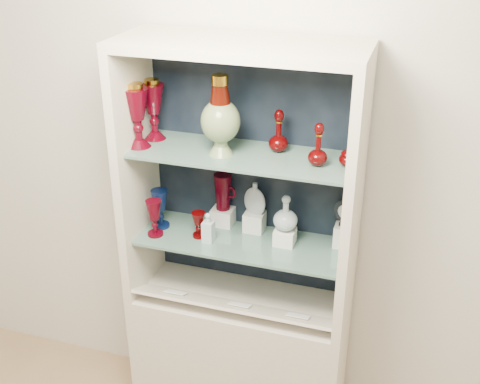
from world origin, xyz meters
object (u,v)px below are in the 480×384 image
(clear_square_bottle, at_px, (208,227))
(ruby_goblet_small, at_px, (199,225))
(ruby_pitcher, at_px, (223,192))
(clear_round_decanter, at_px, (286,214))
(enamel_urn, at_px, (220,116))
(lidded_bowl, at_px, (348,156))
(ruby_goblet_tall, at_px, (154,218))
(pedestal_lamp_right, at_px, (153,110))
(flat_flask, at_px, (255,198))
(cameo_medallion, at_px, (345,213))
(ruby_decanter_b, at_px, (279,130))
(pedestal_lamp_left, at_px, (137,116))
(ruby_decanter_a, at_px, (319,142))
(cobalt_goblet, at_px, (160,209))

(clear_square_bottle, bearing_deg, ruby_goblet_small, 155.37)
(ruby_pitcher, height_order, clear_round_decanter, ruby_pitcher)
(enamel_urn, height_order, clear_round_decanter, enamel_urn)
(lidded_bowl, distance_m, ruby_goblet_tall, 0.91)
(clear_square_bottle, bearing_deg, pedestal_lamp_right, 159.71)
(enamel_urn, bearing_deg, clear_square_bottle, -158.47)
(ruby_goblet_tall, xyz_separation_m, flat_flask, (0.42, 0.18, 0.08))
(enamel_urn, xyz_separation_m, cameo_medallion, (0.52, 0.12, -0.42))
(enamel_urn, xyz_separation_m, clear_round_decanter, (0.27, 0.06, -0.44))
(ruby_goblet_tall, bearing_deg, lidded_bowl, 5.41)
(ruby_decanter_b, distance_m, ruby_pitcher, 0.44)
(ruby_decanter_b, xyz_separation_m, flat_flask, (-0.11, 0.04, -0.35))
(pedestal_lamp_left, relative_size, ruby_decanter_b, 1.42)
(lidded_bowl, xyz_separation_m, ruby_goblet_small, (-0.63, -0.03, -0.40))
(lidded_bowl, distance_m, flat_flask, 0.51)
(clear_square_bottle, relative_size, cameo_medallion, 1.11)
(lidded_bowl, relative_size, ruby_goblet_tall, 0.46)
(enamel_urn, xyz_separation_m, ruby_goblet_tall, (-0.31, -0.04, -0.50))
(ruby_decanter_a, relative_size, cobalt_goblet, 1.07)
(ruby_decanter_a, relative_size, ruby_goblet_tall, 1.15)
(ruby_decanter_b, distance_m, cameo_medallion, 0.46)
(clear_square_bottle, bearing_deg, pedestal_lamp_left, -179.28)
(ruby_decanter_b, relative_size, ruby_pitcher, 1.13)
(ruby_decanter_a, height_order, cameo_medallion, ruby_decanter_a)
(clear_square_bottle, bearing_deg, ruby_pitcher, 86.60)
(lidded_bowl, xyz_separation_m, clear_square_bottle, (-0.58, -0.06, -0.39))
(enamel_urn, xyz_separation_m, ruby_goblet_small, (-0.11, 0.00, -0.53))
(pedestal_lamp_left, relative_size, clear_round_decanter, 1.73)
(ruby_pitcher, bearing_deg, cameo_medallion, 11.22)
(enamel_urn, distance_m, cobalt_goblet, 0.59)
(ruby_decanter_a, bearing_deg, clear_square_bottle, -176.74)
(enamel_urn, relative_size, clear_square_bottle, 2.37)
(ruby_decanter_a, distance_m, ruby_decanter_b, 0.21)
(lidded_bowl, bearing_deg, clear_square_bottle, -174.25)
(cobalt_goblet, xyz_separation_m, ruby_pitcher, (0.27, 0.11, 0.07))
(ruby_decanter_a, height_order, ruby_goblet_small, ruby_decanter_a)
(cameo_medallion, bearing_deg, ruby_pitcher, -162.14)
(cobalt_goblet, distance_m, ruby_goblet_tall, 0.08)
(enamel_urn, distance_m, ruby_decanter_a, 0.41)
(ruby_goblet_tall, xyz_separation_m, cameo_medallion, (0.83, 0.16, 0.08))
(pedestal_lamp_right, bearing_deg, lidded_bowl, -3.01)
(enamel_urn, height_order, ruby_goblet_tall, enamel_urn)
(ruby_decanter_a, height_order, ruby_decanter_b, ruby_decanter_a)
(ruby_goblet_tall, distance_m, ruby_pitcher, 0.33)
(ruby_decanter_b, bearing_deg, cameo_medallion, 3.84)
(pedestal_lamp_left, relative_size, cobalt_goblet, 1.49)
(ruby_pitcher, bearing_deg, ruby_decanter_a, -3.59)
(ruby_goblet_tall, xyz_separation_m, ruby_pitcher, (0.26, 0.19, 0.08))
(pedestal_lamp_left, xyz_separation_m, cobalt_goblet, (0.05, 0.06, -0.47))
(cobalt_goblet, bearing_deg, pedestal_lamp_right, 116.97)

